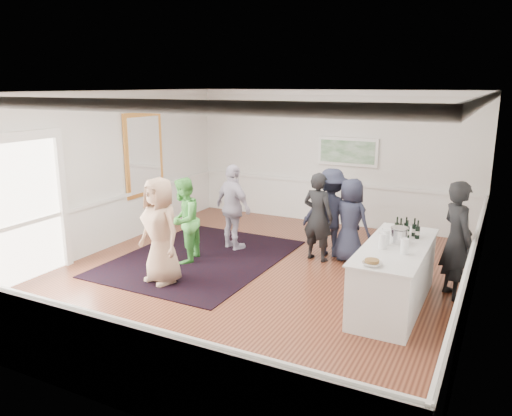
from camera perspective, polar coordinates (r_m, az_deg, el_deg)
The scene contains 23 objects.
floor at distance 8.95m, azimuth -0.02°, elevation -7.77°, with size 8.00×8.00×0.00m, color brown.
ceiling at distance 8.31m, azimuth -0.02°, elevation 13.19°, with size 7.00×8.00×0.02m, color white.
wall_left at distance 10.52m, azimuth -17.30°, elevation 3.96°, with size 0.02×8.00×3.20m, color white.
wall_right at distance 7.60m, azimuth 24.19°, elevation -0.29°, with size 0.02×8.00×3.20m, color white.
wall_back at distance 12.13m, azimuth 8.64°, elevation 5.68°, with size 7.00×0.02×3.20m, color white.
wall_front at distance 5.36m, azimuth -19.92°, elevation -5.50°, with size 7.00×0.02×3.20m, color white.
wainscoting at distance 8.77m, azimuth -0.02°, elevation -4.73°, with size 7.00×8.00×1.00m, color white, non-canonical shape.
mirror at distance 11.42m, azimuth -12.66°, elevation 6.00°, with size 0.05×1.25×1.85m.
doorway at distance 9.28m, azimuth -25.10°, elevation 0.84°, with size 0.10×1.78×2.56m.
landscape_painting at distance 11.94m, azimuth 10.42°, elevation 6.35°, with size 1.44×0.06×0.66m.
area_rug at distance 9.87m, azimuth -6.35°, elevation -5.69°, with size 2.88×3.78×0.02m, color black.
serving_table at distance 7.91m, azimuth 15.50°, elevation -7.46°, with size 0.91×2.40×0.97m.
bartender at distance 8.43m, azimuth 21.99°, elevation -3.41°, with size 0.69×0.45×1.88m, color black.
guest_tan at distance 8.55m, azimuth -10.89°, elevation -2.57°, with size 0.90×0.58×1.83m, color tan.
guest_green at distance 9.50m, azimuth -8.27°, elevation -1.42°, with size 0.79×0.62×1.63m, color green.
guest_lilac at distance 10.14m, azimuth -2.61°, elevation 0.06°, with size 1.03×0.43×1.76m, color #B4AABE.
guest_dark_a at distance 9.88m, azimuth 8.58°, elevation -0.51°, with size 1.13×0.65×1.74m, color #1F2234.
guest_dark_b at distance 9.57m, azimuth 7.09°, elevation -1.01°, with size 0.63×0.41×1.72m, color black.
guest_navy at distance 9.60m, azimuth 10.74°, elevation -1.42°, with size 0.79×0.51×1.62m, color #1F2234.
wine_bottles at distance 8.21m, azimuth 16.89°, elevation -2.10°, with size 0.41×0.27×0.31m.
juice_pitchers at distance 7.54m, azimuth 15.16°, elevation -3.66°, with size 0.45×0.43×0.24m.
ice_bucket at distance 7.85m, azimuth 16.04°, elevation -3.06°, with size 0.26×0.26×0.24m, color silver.
nut_bowl at distance 6.84m, azimuth 13.11°, elevation -6.09°, with size 0.26×0.26×0.07m.
Camera 1 is at (3.78, -7.40, 3.31)m, focal length 35.00 mm.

